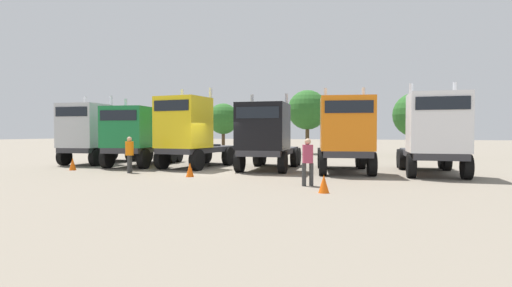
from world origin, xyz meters
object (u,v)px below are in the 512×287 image
semi_truck_white (434,134)px  semi_truck_orange (345,134)px  traffic_cone_mid (73,164)px  semi_truck_silver (92,134)px  semi_truck_yellow (190,132)px  semi_truck_black (266,136)px  visitor_in_hivis (130,152)px  traffic_cone_far (190,170)px  semi_truck_green (136,136)px  traffic_cone_near (324,184)px  visitor_with_camera (308,158)px

semi_truck_white → semi_truck_orange: bearing=-90.6°
traffic_cone_mid → semi_truck_orange: bearing=12.3°
semi_truck_silver → semi_truck_yellow: (7.16, -0.44, 0.10)m
semi_truck_black → semi_truck_white: (8.05, 0.12, 0.09)m
visitor_in_hivis → traffic_cone_far: (3.67, -0.60, -0.72)m
semi_truck_orange → visitor_in_hivis: 10.65m
semi_truck_green → traffic_cone_mid: (-1.85, -2.93, -1.48)m
semi_truck_silver → traffic_cone_near: semi_truck_silver is taller
semi_truck_green → traffic_cone_mid: size_ratio=10.22×
semi_truck_silver → traffic_cone_far: size_ratio=9.92×
visitor_with_camera → traffic_cone_mid: size_ratio=2.72×
traffic_cone_far → semi_truck_yellow: bearing=118.2°
semi_truck_silver → visitor_in_hivis: 6.68m
semi_truck_black → visitor_in_hivis: 6.93m
semi_truck_orange → visitor_with_camera: 5.22m
semi_truck_white → visitor_in_hivis: bearing=-80.0°
semi_truck_yellow → semi_truck_white: 12.49m
semi_truck_silver → visitor_with_camera: semi_truck_silver is taller
semi_truck_yellow → traffic_cone_far: bearing=32.1°
visitor_in_hivis → semi_truck_silver: bearing=126.4°
semi_truck_black → traffic_cone_far: (-2.40, -3.86, -1.51)m
semi_truck_black → traffic_cone_near: bearing=26.9°
semi_truck_silver → visitor_in_hivis: bearing=51.2°
semi_truck_green → semi_truck_white: semi_truck_white is taller
semi_truck_green → semi_truck_yellow: size_ratio=1.08×
semi_truck_green → visitor_in_hivis: bearing=22.2°
semi_truck_black → semi_truck_orange: bearing=84.5°
traffic_cone_mid → visitor_with_camera: bearing=-9.1°
traffic_cone_far → semi_truck_green: bearing=146.2°
semi_truck_silver → semi_truck_yellow: semi_truck_yellow is taller
traffic_cone_mid → semi_truck_black: bearing=17.5°
semi_truck_green → semi_truck_yellow: (3.50, 0.09, 0.22)m
semi_truck_green → visitor_with_camera: 12.24m
semi_truck_green → traffic_cone_far: bearing=47.4°
semi_truck_yellow → traffic_cone_near: bearing=56.2°
semi_truck_yellow → semi_truck_orange: (8.50, -0.02, -0.10)m
traffic_cone_mid → semi_truck_yellow: bearing=29.5°
semi_truck_black → semi_truck_yellow: bearing=-93.7°
semi_truck_yellow → traffic_cone_mid: (-5.34, -3.02, -1.70)m
semi_truck_white → visitor_with_camera: bearing=-45.9°
semi_truck_yellow → semi_truck_orange: semi_truck_yellow is taller
visitor_with_camera → traffic_cone_near: visitor_with_camera is taller
semi_truck_white → visitor_in_hivis: semi_truck_white is taller
visitor_with_camera → traffic_cone_mid: (-12.99, 2.07, -0.70)m
semi_truck_yellow → semi_truck_black: bearing=94.7°
visitor_in_hivis → traffic_cone_near: bearing=-38.7°
visitor_with_camera → semi_truck_black: bearing=-175.8°
traffic_cone_near → traffic_cone_far: traffic_cone_far is taller
semi_truck_green → traffic_cone_mid: 3.77m
semi_truck_white → visitor_with_camera: size_ratio=3.68×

